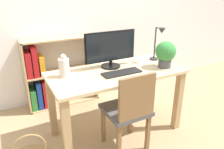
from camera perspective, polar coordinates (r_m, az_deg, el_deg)
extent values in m
plane|color=tan|center=(2.58, 1.07, -14.27)|extent=(10.00, 10.00, 0.00)
cube|color=white|center=(3.10, -9.09, 17.53)|extent=(8.00, 0.05, 2.60)
cube|color=#D8BC8C|center=(2.24, 1.19, 0.51)|extent=(1.38, 0.65, 0.03)
cube|color=tan|center=(1.98, -11.73, -15.05)|extent=(0.07, 0.07, 0.69)
cube|color=tan|center=(2.55, 16.86, -6.61)|extent=(0.07, 0.07, 0.69)
cube|color=tan|center=(2.43, -15.46, -7.96)|extent=(0.07, 0.07, 0.69)
cube|color=tan|center=(2.91, 9.55, -2.27)|extent=(0.07, 0.07, 0.69)
cylinder|color=black|center=(2.35, -0.33, 2.22)|extent=(0.21, 0.21, 0.02)
cylinder|color=black|center=(2.34, -0.34, 3.14)|extent=(0.04, 0.04, 0.06)
cube|color=black|center=(2.29, -0.42, 7.39)|extent=(0.57, 0.02, 0.32)
cube|color=black|center=(2.29, -0.35, 7.35)|extent=(0.55, 0.03, 0.29)
cube|color=black|center=(2.17, 2.58, 0.50)|extent=(0.40, 0.14, 0.02)
cylinder|color=silver|center=(2.11, -12.42, 1.71)|extent=(0.10, 0.10, 0.18)
sphere|color=silver|center=(2.08, -12.66, 4.53)|extent=(0.06, 0.06, 0.06)
cylinder|color=#2D2D33|center=(2.64, 10.87, 4.09)|extent=(0.10, 0.10, 0.02)
cylinder|color=#2D2D33|center=(2.59, 11.17, 8.07)|extent=(0.02, 0.02, 0.36)
cylinder|color=#2D2D33|center=(2.52, 12.18, 11.76)|extent=(0.01, 0.10, 0.01)
cone|color=#2D2D33|center=(2.48, 12.89, 11.10)|extent=(0.08, 0.08, 0.06)
cylinder|color=#4C4C51|center=(2.40, 13.56, 2.89)|extent=(0.14, 0.14, 0.09)
sphere|color=#388C3D|center=(2.36, 13.84, 5.88)|extent=(0.21, 0.21, 0.21)
cube|color=#4C4C51|center=(2.14, 3.53, -9.17)|extent=(0.40, 0.40, 0.04)
cube|color=brown|center=(1.90, 6.58, -5.99)|extent=(0.36, 0.03, 0.40)
cube|color=brown|center=(2.09, 1.80, -17.49)|extent=(0.04, 0.04, 0.40)
cube|color=brown|center=(2.23, 9.31, -14.81)|extent=(0.04, 0.04, 0.40)
cube|color=brown|center=(2.31, -2.25, -12.98)|extent=(0.04, 0.04, 0.40)
cube|color=brown|center=(2.45, 4.73, -10.92)|extent=(0.04, 0.04, 0.40)
cube|color=tan|center=(2.95, -21.72, -0.76)|extent=(0.02, 0.28, 0.93)
cube|color=tan|center=(3.16, -4.88, 2.23)|extent=(0.02, 0.28, 0.93)
cube|color=tan|center=(3.21, -12.33, -6.80)|extent=(0.95, 0.28, 0.02)
cube|color=tan|center=(2.89, -13.78, 9.22)|extent=(0.95, 0.28, 0.02)
cube|color=tan|center=(3.02, -13.02, 0.79)|extent=(0.91, 0.28, 0.02)
cube|color=#2D7F38|center=(3.08, -19.95, -5.86)|extent=(0.07, 0.24, 0.28)
cube|color=navy|center=(3.07, -18.65, -4.81)|extent=(0.06, 0.24, 0.37)
cube|color=red|center=(3.07, -17.29, -4.56)|extent=(0.06, 0.24, 0.37)
cube|color=red|center=(3.09, -16.08, -4.67)|extent=(0.05, 0.24, 0.33)
cube|color=beige|center=(3.11, -14.90, -4.54)|extent=(0.06, 0.24, 0.32)
cube|color=red|center=(2.90, -21.16, 2.53)|extent=(0.07, 0.24, 0.32)
cube|color=red|center=(2.90, -19.73, 3.40)|extent=(0.06, 0.24, 0.39)
cube|color=orange|center=(2.93, -18.06, 2.41)|extent=(0.06, 0.24, 0.25)
torus|color=#997547|center=(1.99, -21.00, -17.79)|extent=(0.29, 0.02, 0.29)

